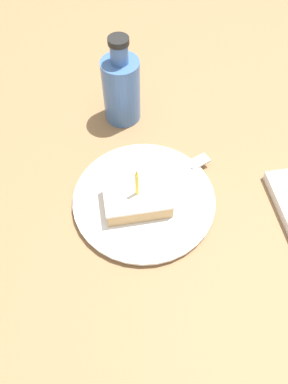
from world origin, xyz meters
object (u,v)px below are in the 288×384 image
at_px(plate, 144,199).
at_px(fork, 180,171).
at_px(cake_slice, 137,199).
at_px(bottle, 121,88).

xyz_separation_m(plate, fork, (-0.05, 0.08, 0.01)).
bearing_deg(cake_slice, plate, 130.80).
bearing_deg(plate, bottle, -178.14).
height_order(cake_slice, fork, cake_slice).
distance_m(plate, bottle, 0.26).
xyz_separation_m(fork, bottle, (-0.20, -0.09, 0.06)).
relative_size(plate, cake_slice, 2.23).
relative_size(plate, bottle, 1.38).
distance_m(cake_slice, bottle, 0.26).
bearing_deg(fork, bottle, -155.29).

